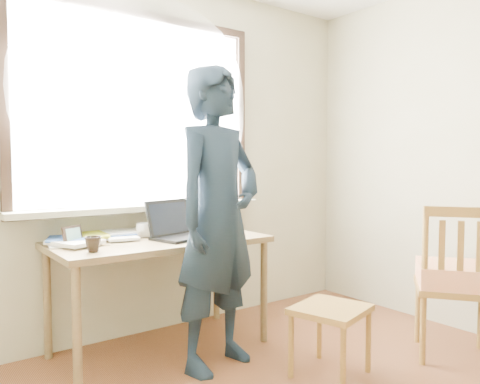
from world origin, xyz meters
TOP-DOWN VIEW (x-y plane):
  - room_shell at (-0.02, 0.20)m, footprint 3.52×4.02m
  - desk at (-0.23, 1.63)m, footprint 1.39×0.69m
  - laptop at (-0.11, 1.60)m, footprint 0.43×0.38m
  - mug_white at (-0.27, 1.77)m, footprint 0.16×0.16m
  - mug_dark at (-0.73, 1.45)m, footprint 0.11×0.11m
  - mouse at (0.28, 1.53)m, footprint 0.09×0.06m
  - desk_clutter at (-0.50, 1.77)m, footprint 0.73×0.51m
  - book_a at (-0.60, 1.89)m, footprint 0.23×0.28m
  - book_b at (0.22, 1.90)m, footprint 0.24×0.29m
  - picture_frame at (-0.76, 1.73)m, footprint 0.13×0.07m
  - work_chair at (0.40, 0.70)m, footprint 0.49×0.47m
  - side_chair at (1.22, 0.40)m, footprint 0.62×0.63m
  - person at (-0.05, 1.20)m, footprint 0.76×0.59m

SIDE VIEW (x-z plane):
  - work_chair at x=0.40m, z-range 0.14..0.55m
  - side_chair at x=1.22m, z-range 0.02..1.01m
  - desk at x=-0.23m, z-range 0.29..1.04m
  - book_b at x=0.22m, z-range 0.74..0.76m
  - book_a at x=-0.60m, z-range 0.74..0.77m
  - mouse at x=0.28m, z-range 0.74..0.78m
  - desk_clutter at x=-0.50m, z-range 0.75..0.79m
  - mug_dark at x=-0.73m, z-range 0.74..0.83m
  - mug_white at x=-0.27m, z-range 0.74..0.84m
  - picture_frame at x=-0.76m, z-range 0.74..0.85m
  - laptop at x=-0.11m, z-range 0.68..0.93m
  - person at x=-0.05m, z-range 0.00..1.83m
  - room_shell at x=-0.02m, z-range 0.33..2.94m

